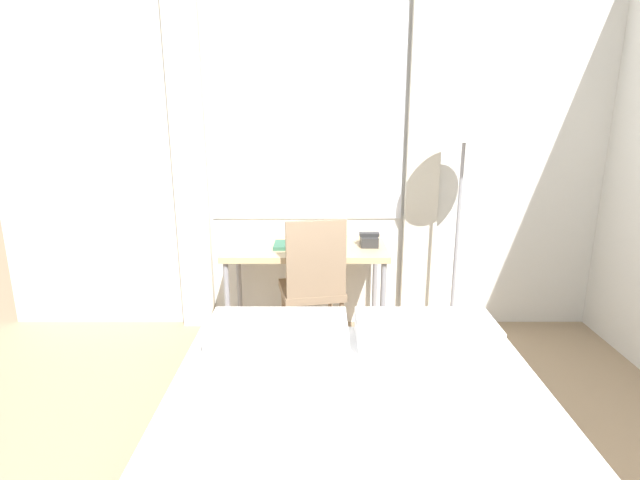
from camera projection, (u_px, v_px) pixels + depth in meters
name	position (u px, v px, depth m)	size (l,w,h in m)	color
wall_back_with_window	(329.00, 150.00, 3.65)	(5.01, 0.13, 2.70)	silver
desk	(305.00, 255.00, 3.48)	(1.11, 0.57, 0.73)	tan
desk_chair	(313.00, 281.00, 3.27)	(0.47, 0.47, 0.99)	#8C7259
standing_lamp	(464.00, 140.00, 3.24)	(0.44, 0.44, 1.66)	#4C4C51
telephone	(369.00, 240.00, 3.46)	(0.14, 0.16, 0.09)	#2D2D2D
book	(291.00, 245.00, 3.43)	(0.23, 0.21, 0.02)	#33664C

